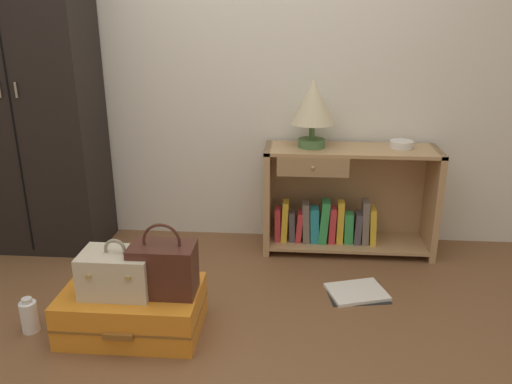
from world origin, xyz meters
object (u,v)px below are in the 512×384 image
object	(u,v)px
bowl	(401,144)
bookshelf	(342,202)
wardrobe	(28,84)
handbag	(163,268)
train_case	(117,272)
table_lamp	(313,104)
suitcase_large	(133,310)
open_book_on_floor	(357,292)
bottle	(29,316)

from	to	relation	value
bowl	bookshelf	bearing A→B (deg)	-176.75
wardrobe	handbag	distance (m)	1.61
train_case	bookshelf	bearing A→B (deg)	42.51
table_lamp	handbag	distance (m)	1.40
suitcase_large	open_book_on_floor	world-z (taller)	suitcase_large
bookshelf	wardrobe	bearing A→B (deg)	-178.28
table_lamp	train_case	bearing A→B (deg)	-131.53
wardrobe	bowl	size ratio (longest dim) A/B	14.96
train_case	suitcase_large	bearing A→B (deg)	23.56
bowl	train_case	world-z (taller)	bowl
bowl	open_book_on_floor	size ratio (longest dim) A/B	0.39
wardrobe	suitcase_large	bearing A→B (deg)	-47.45
handbag	wardrobe	bearing A→B (deg)	137.40
open_book_on_floor	handbag	bearing A→B (deg)	-155.56
bookshelf	bottle	distance (m)	1.95
wardrobe	table_lamp	distance (m)	1.77
bowl	handbag	world-z (taller)	bowl
handbag	bottle	bearing A→B (deg)	-176.04
suitcase_large	open_book_on_floor	bearing A→B (deg)	20.91
train_case	bottle	size ratio (longest dim) A/B	1.81
table_lamp	train_case	xyz separation A→B (m)	(-0.93, -1.05, -0.63)
open_book_on_floor	bowl	bearing A→B (deg)	64.29
bowl	suitcase_large	world-z (taller)	bowl
bookshelf	train_case	world-z (taller)	bookshelf
bowl	open_book_on_floor	world-z (taller)	bowl
wardrobe	table_lamp	bearing A→B (deg)	1.95
table_lamp	bookshelf	bearing A→B (deg)	-0.18
table_lamp	suitcase_large	distance (m)	1.60
suitcase_large	train_case	xyz separation A→B (m)	(-0.05, -0.02, 0.22)
table_lamp	open_book_on_floor	xyz separation A→B (m)	(0.27, -0.59, -0.96)
handbag	open_book_on_floor	xyz separation A→B (m)	(0.98, 0.44, -0.34)
suitcase_large	train_case	bearing A→B (deg)	-156.44
suitcase_large	bottle	size ratio (longest dim) A/B	3.67
wardrobe	open_book_on_floor	world-z (taller)	wardrobe
bowl	bottle	bearing A→B (deg)	-150.53
bowl	train_case	size ratio (longest dim) A/B	0.43
suitcase_large	open_book_on_floor	distance (m)	1.23
bookshelf	table_lamp	world-z (taller)	table_lamp
bookshelf	open_book_on_floor	size ratio (longest dim) A/B	2.95
open_book_on_floor	bottle	bearing A→B (deg)	-163.48
suitcase_large	open_book_on_floor	size ratio (longest dim) A/B	1.83
open_book_on_floor	wardrobe	bearing A→B (deg)	165.39
wardrobe	suitcase_large	size ratio (longest dim) A/B	3.17
table_lamp	train_case	world-z (taller)	table_lamp
bookshelf	table_lamp	size ratio (longest dim) A/B	2.57
bookshelf	handbag	world-z (taller)	bookshelf
wardrobe	bottle	world-z (taller)	wardrobe
handbag	table_lamp	bearing A→B (deg)	55.54
wardrobe	open_book_on_floor	size ratio (longest dim) A/B	5.81
suitcase_large	train_case	distance (m)	0.23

